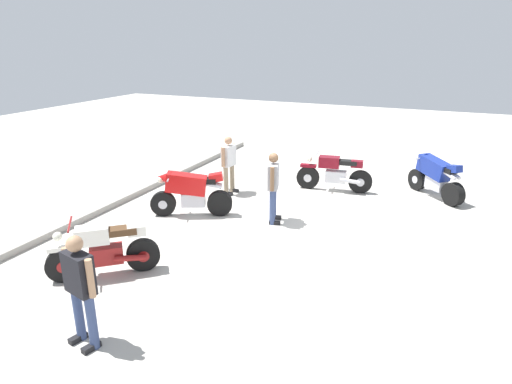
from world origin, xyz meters
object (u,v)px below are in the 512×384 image
at_px(motorcycle_maroon_cruiser, 335,173).
at_px(person_in_white_shirt, 229,162).
at_px(motorcycle_blue_sportbike, 435,176).
at_px(motorcycle_cream_vintage, 104,250).
at_px(motorcycle_red_sportbike, 191,192).
at_px(person_in_gray_shirt, 273,184).
at_px(person_in_black_shirt, 80,285).

height_order(motorcycle_maroon_cruiser, person_in_white_shirt, person_in_white_shirt).
bearing_deg(motorcycle_maroon_cruiser, motorcycle_blue_sportbike, -175.56).
relative_size(motorcycle_maroon_cruiser, motorcycle_cream_vintage, 1.33).
distance_m(motorcycle_maroon_cruiser, motorcycle_cream_vintage, 6.78).
relative_size(motorcycle_red_sportbike, motorcycle_maroon_cruiser, 0.88).
height_order(motorcycle_maroon_cruiser, motorcycle_cream_vintage, motorcycle_maroon_cruiser).
xyz_separation_m(motorcycle_red_sportbike, person_in_gray_shirt, (0.43, -1.94, 0.33)).
bearing_deg(person_in_black_shirt, motorcycle_cream_vintage, -131.91).
bearing_deg(person_in_black_shirt, person_in_white_shirt, -156.37).
distance_m(motorcycle_maroon_cruiser, person_in_black_shirt, 8.02).
bearing_deg(person_in_gray_shirt, motorcycle_cream_vintage, -133.72).
distance_m(motorcycle_red_sportbike, person_in_gray_shirt, 2.02).
xyz_separation_m(motorcycle_red_sportbike, motorcycle_maroon_cruiser, (3.19, -2.67, -0.07)).
height_order(motorcycle_cream_vintage, person_in_white_shirt, person_in_white_shirt).
bearing_deg(person_in_white_shirt, person_in_black_shirt, -74.76).
distance_m(motorcycle_blue_sportbike, person_in_black_shirt, 9.37).
relative_size(motorcycle_blue_sportbike, person_in_gray_shirt, 0.93).
xyz_separation_m(person_in_white_shirt, person_in_gray_shirt, (-1.40, -1.85, 0.04)).
bearing_deg(motorcycle_maroon_cruiser, person_in_white_shirt, 19.78).
distance_m(motorcycle_blue_sportbike, person_in_gray_shirt, 4.71).
relative_size(motorcycle_red_sportbike, motorcycle_cream_vintage, 1.17).
xyz_separation_m(motorcycle_maroon_cruiser, person_in_gray_shirt, (-2.76, 0.73, 0.41)).
relative_size(motorcycle_cream_vintage, person_in_black_shirt, 0.96).
height_order(person_in_white_shirt, person_in_gray_shirt, person_in_gray_shirt).
relative_size(motorcycle_red_sportbike, person_in_black_shirt, 1.13).
xyz_separation_m(motorcycle_cream_vintage, person_in_black_shirt, (-1.60, -1.09, 0.44)).
height_order(motorcycle_blue_sportbike, person_in_gray_shirt, person_in_gray_shirt).
bearing_deg(motorcycle_maroon_cruiser, motorcycle_cream_vintage, 59.93).
distance_m(motorcycle_cream_vintage, person_in_black_shirt, 1.98).
distance_m(person_in_black_shirt, person_in_gray_shirt, 5.17).
bearing_deg(person_in_black_shirt, motorcycle_blue_sportbike, 168.32).
height_order(motorcycle_maroon_cruiser, person_in_black_shirt, person_in_black_shirt).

